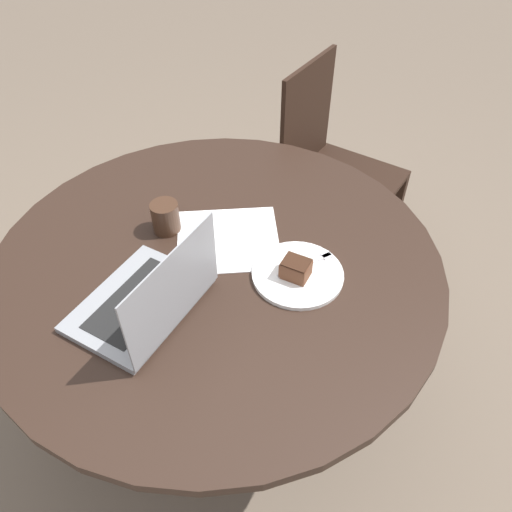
% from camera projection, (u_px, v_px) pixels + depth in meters
% --- Properties ---
extents(ground_plane, '(12.00, 12.00, 0.00)m').
position_uv_depth(ground_plane, '(227.00, 394.00, 1.88)').
color(ground_plane, '#6B5B4C').
extents(dining_table, '(1.25, 1.25, 0.72)m').
position_uv_depth(dining_table, '(218.00, 283.00, 1.45)').
color(dining_table, black).
rests_on(dining_table, ground_plane).
extents(chair, '(0.49, 0.49, 0.92)m').
position_uv_depth(chair, '(330.00, 171.00, 2.10)').
color(chair, black).
rests_on(chair, ground_plane).
extents(paper_document, '(0.38, 0.37, 0.00)m').
position_uv_depth(paper_document, '(227.00, 239.00, 1.43)').
color(paper_document, white).
rests_on(paper_document, dining_table).
extents(plate, '(0.24, 0.24, 0.01)m').
position_uv_depth(plate, '(298.00, 274.00, 1.33)').
color(plate, white).
rests_on(plate, dining_table).
extents(cake_slice, '(0.08, 0.06, 0.05)m').
position_uv_depth(cake_slice, '(296.00, 269.00, 1.30)').
color(cake_slice, brown).
rests_on(cake_slice, plate).
extents(fork, '(0.12, 0.15, 0.00)m').
position_uv_depth(fork, '(311.00, 262.00, 1.35)').
color(fork, silver).
rests_on(fork, plate).
extents(coffee_glass, '(0.08, 0.08, 0.09)m').
position_uv_depth(coffee_glass, '(166.00, 217.00, 1.43)').
color(coffee_glass, '#3D2619').
rests_on(coffee_glass, dining_table).
extents(laptop, '(0.29, 0.36, 0.24)m').
position_uv_depth(laptop, '(148.00, 300.00, 1.22)').
color(laptop, gray).
rests_on(laptop, dining_table).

